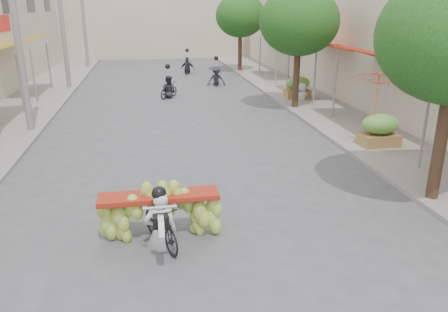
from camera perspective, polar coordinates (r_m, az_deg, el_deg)
sidewalk_left at (r=20.81m, az=-26.32°, el=4.95°), size 4.00×60.00×0.12m
sidewalk_right at (r=21.53m, az=12.41°, el=6.89°), size 4.00×60.00×0.12m
shophouse_row_right at (r=22.68m, az=26.06°, el=13.58°), size 9.77×40.00×6.00m
far_building at (r=42.50m, az=-8.92°, el=17.54°), size 20.00×6.00×7.00m
utility_pole_mid at (r=17.04m, az=-25.68°, el=15.93°), size 0.60×0.24×8.00m
utility_pole_far at (r=25.84m, az=-20.51°, el=17.01°), size 0.60×0.24×8.00m
utility_pole_back at (r=34.75m, az=-17.95°, el=17.48°), size 0.60×0.24×8.00m
street_tree_mid at (r=19.59m, az=9.80°, el=16.90°), size 3.40×3.40×5.25m
street_tree_far at (r=31.17m, az=2.15°, el=17.82°), size 3.40×3.40×5.25m
produce_crate_mid at (r=14.91m, az=19.70°, el=3.52°), size 1.20×0.88×1.16m
produce_crate_far at (r=22.05m, az=9.61°, el=9.07°), size 1.20×0.88×1.16m
banana_motorbike at (r=8.54m, az=-8.41°, el=-6.84°), size 2.34×1.79×2.13m
market_umbrella at (r=14.37m, az=19.80°, el=10.49°), size 2.26×2.26×1.91m
pedestrian at (r=21.62m, az=10.22°, el=9.37°), size 0.79×0.48×1.57m
bg_motorbike_a at (r=22.38m, az=-7.29°, el=9.52°), size 1.22×1.46×1.95m
bg_motorbike_b at (r=25.79m, az=-1.02°, el=11.12°), size 1.10×1.53×1.95m
bg_motorbike_c at (r=30.64m, az=-4.81°, el=12.21°), size 1.06×1.52×1.95m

